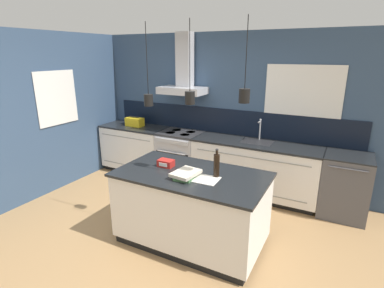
# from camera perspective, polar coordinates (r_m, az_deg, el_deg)

# --- Properties ---
(ground_plane) EXTENTS (16.00, 16.00, 0.00)m
(ground_plane) POSITION_cam_1_polar(r_m,az_deg,el_deg) (4.04, -5.47, -17.17)
(ground_plane) COLOR #A87F51
(ground_plane) RESTS_ON ground
(wall_back) EXTENTS (5.60, 2.03, 2.60)m
(wall_back) POSITION_cam_1_polar(r_m,az_deg,el_deg) (5.22, 5.87, 6.88)
(wall_back) COLOR #354C6B
(wall_back) RESTS_ON ground_plane
(wall_left) EXTENTS (0.08, 3.80, 2.60)m
(wall_left) POSITION_cam_1_polar(r_m,az_deg,el_deg) (5.61, -23.14, 5.79)
(wall_left) COLOR #354C6B
(wall_left) RESTS_ON ground_plane
(counter_run_left) EXTENTS (1.31, 0.64, 0.91)m
(counter_run_left) POSITION_cam_1_polar(r_m,az_deg,el_deg) (6.01, -10.56, -0.77)
(counter_run_left) COLOR black
(counter_run_left) RESTS_ON ground_plane
(counter_run_sink) EXTENTS (2.02, 0.64, 1.26)m
(counter_run_sink) POSITION_cam_1_polar(r_m,az_deg,el_deg) (4.96, 11.80, -4.67)
(counter_run_sink) COLOR black
(counter_run_sink) RESTS_ON ground_plane
(oven_range) EXTENTS (0.74, 0.66, 0.91)m
(oven_range) POSITION_cam_1_polar(r_m,az_deg,el_deg) (5.46, -2.15, -2.38)
(oven_range) COLOR #B5B5BA
(oven_range) RESTS_ON ground_plane
(dishwasher) EXTENTS (0.63, 0.65, 0.91)m
(dishwasher) POSITION_cam_1_polar(r_m,az_deg,el_deg) (4.82, 27.08, -7.04)
(dishwasher) COLOR #4C4C51
(dishwasher) RESTS_ON ground_plane
(kitchen_island) EXTENTS (1.77, 0.99, 0.91)m
(kitchen_island) POSITION_cam_1_polar(r_m,az_deg,el_deg) (3.72, -0.11, -12.02)
(kitchen_island) COLOR black
(kitchen_island) RESTS_ON ground_plane
(bottle_on_island) EXTENTS (0.07, 0.07, 0.33)m
(bottle_on_island) POSITION_cam_1_polar(r_m,az_deg,el_deg) (3.38, 4.70, -4.05)
(bottle_on_island) COLOR black
(bottle_on_island) RESTS_ON kitchen_island
(book_stack) EXTENTS (0.28, 0.36, 0.07)m
(book_stack) POSITION_cam_1_polar(r_m,az_deg,el_deg) (3.40, -1.10, -5.77)
(book_stack) COLOR #4C7F4C
(book_stack) RESTS_ON kitchen_island
(red_supply_box) EXTENTS (0.19, 0.13, 0.09)m
(red_supply_box) POSITION_cam_1_polar(r_m,az_deg,el_deg) (3.73, -5.00, -3.65)
(red_supply_box) COLOR red
(red_supply_box) RESTS_ON kitchen_island
(paper_pile) EXTENTS (0.36, 0.27, 0.01)m
(paper_pile) POSITION_cam_1_polar(r_m,az_deg,el_deg) (3.37, 2.12, -6.65)
(paper_pile) COLOR silver
(paper_pile) RESTS_ON kitchen_island
(yellow_toolbox) EXTENTS (0.34, 0.18, 0.19)m
(yellow_toolbox) POSITION_cam_1_polar(r_m,az_deg,el_deg) (5.87, -10.87, 4.16)
(yellow_toolbox) COLOR gold
(yellow_toolbox) RESTS_ON counter_run_left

